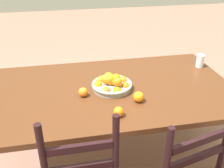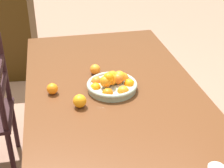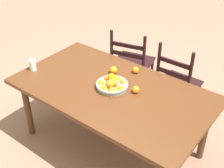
# 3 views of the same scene
# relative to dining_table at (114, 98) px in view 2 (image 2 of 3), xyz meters

# --- Properties ---
(dining_table) EXTENTS (1.86, 1.05, 0.72)m
(dining_table) POSITION_rel_dining_table_xyz_m (0.00, 0.00, 0.00)
(dining_table) COLOR #532D18
(dining_table) RESTS_ON ground
(cabinet) EXTENTS (0.67, 0.49, 0.95)m
(cabinet) POSITION_rel_dining_table_xyz_m (1.88, 0.73, -0.18)
(cabinet) COLOR #332009
(cabinet) RESTS_ON ground
(fruit_bowl) EXTENTS (0.30, 0.30, 0.13)m
(fruit_bowl) POSITION_rel_dining_table_xyz_m (-0.01, 0.01, 0.11)
(fruit_bowl) COLOR #95A194
(fruit_bowl) RESTS_ON dining_table
(orange_loose_0) EXTENTS (0.07, 0.07, 0.07)m
(orange_loose_0) POSITION_rel_dining_table_xyz_m (0.21, 0.08, 0.10)
(orange_loose_0) COLOR orange
(orange_loose_0) RESTS_ON dining_table
(orange_loose_1) EXTENTS (0.07, 0.07, 0.07)m
(orange_loose_1) POSITION_rel_dining_table_xyz_m (0.02, 0.36, 0.10)
(orange_loose_1) COLOR orange
(orange_loose_1) RESTS_ON dining_table
(orange_loose_2) EXTENTS (0.07, 0.07, 0.07)m
(orange_loose_2) POSITION_rel_dining_table_xyz_m (-0.15, 0.22, 0.10)
(orange_loose_2) COLOR orange
(orange_loose_2) RESTS_ON dining_table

